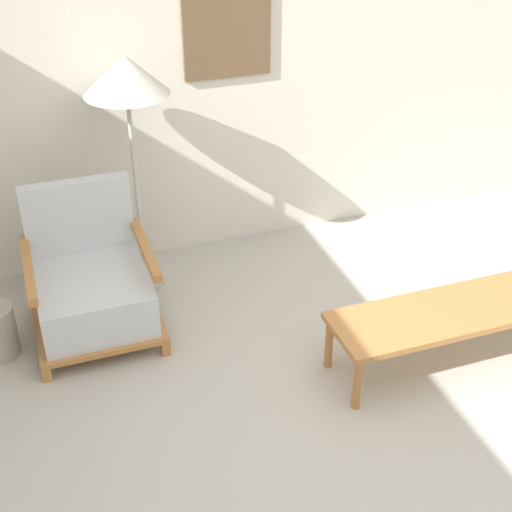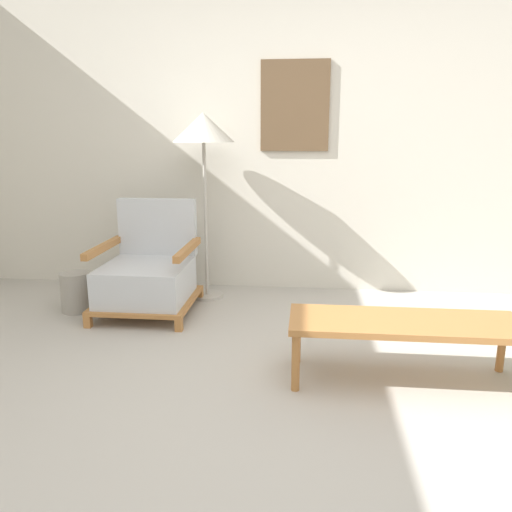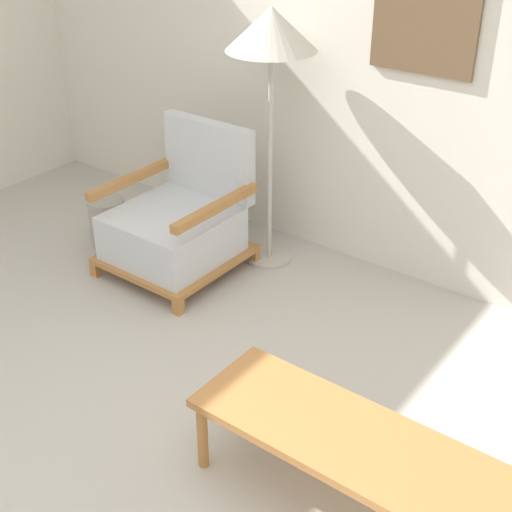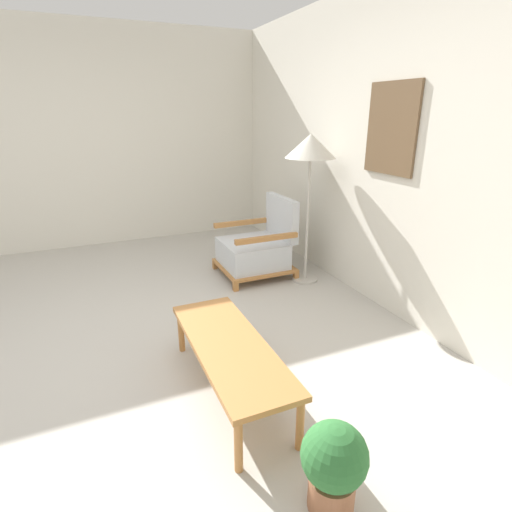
% 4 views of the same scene
% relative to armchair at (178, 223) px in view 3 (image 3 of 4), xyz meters
% --- Properties ---
extents(wall_back, '(8.00, 0.09, 2.70)m').
position_rel_armchair_xyz_m(wall_back, '(1.08, 0.76, 1.06)').
color(wall_back, silver).
rests_on(wall_back, ground_plane).
extents(armchair, '(0.70, 0.73, 0.83)m').
position_rel_armchair_xyz_m(armchair, '(0.00, 0.00, 0.00)').
color(armchair, '#B2753D').
rests_on(armchair, ground_plane).
extents(floor_lamp, '(0.49, 0.49, 1.49)m').
position_rel_armchair_xyz_m(floor_lamp, '(0.37, 0.39, 1.03)').
color(floor_lamp, '#B7B2A8').
rests_on(floor_lamp, ground_plane).
extents(coffee_table, '(1.24, 0.42, 0.35)m').
position_rel_armchair_xyz_m(coffee_table, '(1.73, -0.95, 0.02)').
color(coffee_table, '#B2753D').
rests_on(coffee_table, ground_plane).
extents(vase, '(0.23, 0.23, 0.30)m').
position_rel_armchair_xyz_m(vase, '(-0.56, -0.06, -0.14)').
color(vase, '#9E998E').
rests_on(vase, ground_plane).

